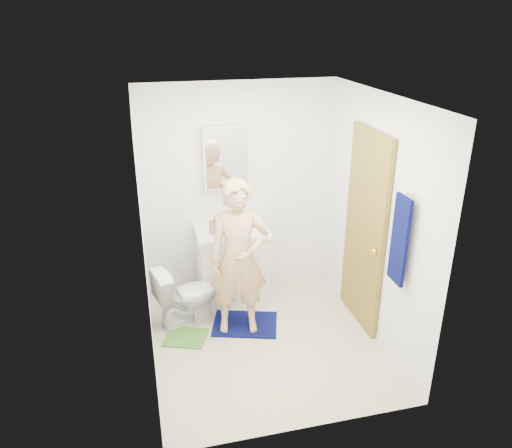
{
  "coord_description": "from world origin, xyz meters",
  "views": [
    {
      "loc": [
        -1.09,
        -4.03,
        3.05
      ],
      "look_at": [
        -0.03,
        0.25,
        1.17
      ],
      "focal_mm": 35.0,
      "sensor_mm": 36.0,
      "label": 1
    }
  ],
  "objects_px": {
    "toilet": "(186,295)",
    "man": "(239,258)",
    "soap_dispenser": "(214,225)",
    "towel": "(400,240)",
    "toothbrush_cup": "(239,221)",
    "vanity_cabinet": "(232,265)",
    "medicine_cabinet": "(226,157)"
  },
  "relations": [
    {
      "from": "toothbrush_cup",
      "to": "man",
      "type": "bearing_deg",
      "value": -102.53
    },
    {
      "from": "towel",
      "to": "toilet",
      "type": "relative_size",
      "value": 1.21
    },
    {
      "from": "soap_dispenser",
      "to": "toothbrush_cup",
      "type": "xyz_separation_m",
      "value": [
        0.31,
        0.18,
        -0.06
      ]
    },
    {
      "from": "soap_dispenser",
      "to": "vanity_cabinet",
      "type": "bearing_deg",
      "value": 20.46
    },
    {
      "from": "vanity_cabinet",
      "to": "toothbrush_cup",
      "type": "xyz_separation_m",
      "value": [
        0.11,
        0.1,
        0.49
      ]
    },
    {
      "from": "soap_dispenser",
      "to": "medicine_cabinet",
      "type": "bearing_deg",
      "value": 56.54
    },
    {
      "from": "toilet",
      "to": "man",
      "type": "relative_size",
      "value": 0.41
    },
    {
      "from": "medicine_cabinet",
      "to": "man",
      "type": "distance_m",
      "value": 1.19
    },
    {
      "from": "toilet",
      "to": "soap_dispenser",
      "type": "bearing_deg",
      "value": -61.11
    },
    {
      "from": "medicine_cabinet",
      "to": "toothbrush_cup",
      "type": "distance_m",
      "value": 0.73
    },
    {
      "from": "man",
      "to": "toothbrush_cup",
      "type": "bearing_deg",
      "value": 86.35
    },
    {
      "from": "toothbrush_cup",
      "to": "man",
      "type": "height_order",
      "value": "man"
    },
    {
      "from": "towel",
      "to": "man",
      "type": "xyz_separation_m",
      "value": [
        -1.24,
        0.81,
        -0.43
      ]
    },
    {
      "from": "towel",
      "to": "toothbrush_cup",
      "type": "xyz_separation_m",
      "value": [
        -1.07,
        1.59,
        -0.36
      ]
    },
    {
      "from": "toothbrush_cup",
      "to": "vanity_cabinet",
      "type": "bearing_deg",
      "value": -136.82
    },
    {
      "from": "towel",
      "to": "soap_dispenser",
      "type": "xyz_separation_m",
      "value": [
        -1.38,
        1.41,
        -0.3
      ]
    },
    {
      "from": "vanity_cabinet",
      "to": "toothbrush_cup",
      "type": "bearing_deg",
      "value": 43.18
    },
    {
      "from": "soap_dispenser",
      "to": "man",
      "type": "height_order",
      "value": "man"
    },
    {
      "from": "soap_dispenser",
      "to": "man",
      "type": "distance_m",
      "value": 0.63
    },
    {
      "from": "towel",
      "to": "toothbrush_cup",
      "type": "relative_size",
      "value": 7.37
    },
    {
      "from": "towel",
      "to": "toothbrush_cup",
      "type": "height_order",
      "value": "towel"
    },
    {
      "from": "soap_dispenser",
      "to": "toothbrush_cup",
      "type": "height_order",
      "value": "soap_dispenser"
    },
    {
      "from": "toilet",
      "to": "soap_dispenser",
      "type": "height_order",
      "value": "soap_dispenser"
    },
    {
      "from": "toilet",
      "to": "man",
      "type": "xyz_separation_m",
      "value": [
        0.51,
        -0.25,
        0.49
      ]
    },
    {
      "from": "medicine_cabinet",
      "to": "toothbrush_cup",
      "type": "relative_size",
      "value": 6.45
    },
    {
      "from": "soap_dispenser",
      "to": "toothbrush_cup",
      "type": "distance_m",
      "value": 0.36
    },
    {
      "from": "vanity_cabinet",
      "to": "toilet",
      "type": "distance_m",
      "value": 0.72
    },
    {
      "from": "vanity_cabinet",
      "to": "medicine_cabinet",
      "type": "distance_m",
      "value": 1.22
    },
    {
      "from": "towel",
      "to": "soap_dispenser",
      "type": "distance_m",
      "value": 1.99
    },
    {
      "from": "medicine_cabinet",
      "to": "vanity_cabinet",
      "type": "bearing_deg",
      "value": -90.0
    },
    {
      "from": "soap_dispenser",
      "to": "man",
      "type": "relative_size",
      "value": 0.12
    },
    {
      "from": "toilet",
      "to": "man",
      "type": "height_order",
      "value": "man"
    }
  ]
}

